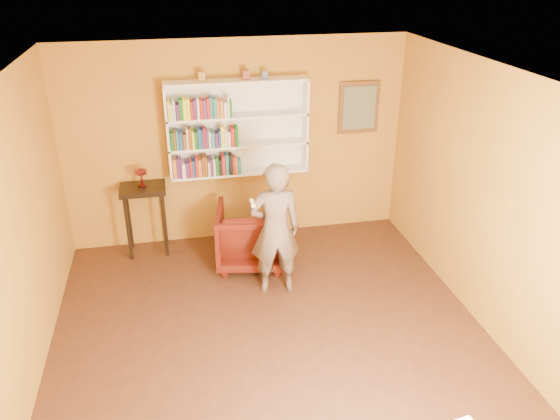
# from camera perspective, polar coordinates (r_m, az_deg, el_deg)

# --- Properties ---
(room_shell) EXTENTS (5.30, 5.80, 2.88)m
(room_shell) POSITION_cam_1_polar(r_m,az_deg,el_deg) (5.16, -0.65, -5.27)
(room_shell) COLOR #3F2214
(room_shell) RESTS_ON ground
(bookshelf) EXTENTS (1.80, 0.29, 1.23)m
(bookshelf) POSITION_cam_1_polar(r_m,az_deg,el_deg) (7.12, -4.47, 8.62)
(bookshelf) COLOR white
(bookshelf) RESTS_ON room_shell
(books_row_lower) EXTENTS (0.87, 0.19, 0.27)m
(books_row_lower) POSITION_cam_1_polar(r_m,az_deg,el_deg) (7.13, -7.58, 4.58)
(books_row_lower) COLOR #C66E27
(books_row_lower) RESTS_ON bookshelf
(books_row_middle) EXTENTS (0.84, 0.19, 0.27)m
(books_row_middle) POSITION_cam_1_polar(r_m,az_deg,el_deg) (7.00, -7.95, 7.45)
(books_row_middle) COLOR #15621B
(books_row_middle) RESTS_ON bookshelf
(books_row_upper) EXTENTS (0.78, 0.19, 0.26)m
(books_row_upper) POSITION_cam_1_polar(r_m,az_deg,el_deg) (6.89, -8.37, 10.44)
(books_row_upper) COLOR yellow
(books_row_upper) RESTS_ON bookshelf
(ornament_left) EXTENTS (0.08, 0.08, 0.12)m
(ornament_left) POSITION_cam_1_polar(r_m,az_deg,el_deg) (6.85, -8.20, 13.64)
(ornament_left) COLOR #A6752F
(ornament_left) RESTS_ON bookshelf
(ornament_centre) EXTENTS (0.08, 0.08, 0.11)m
(ornament_centre) POSITION_cam_1_polar(r_m,az_deg,el_deg) (6.91, -3.60, 13.93)
(ornament_centre) COLOR brown
(ornament_centre) RESTS_ON bookshelf
(ornament_right) EXTENTS (0.07, 0.07, 0.09)m
(ornament_right) POSITION_cam_1_polar(r_m,az_deg,el_deg) (6.95, -1.63, 13.95)
(ornament_right) COLOR slate
(ornament_right) RESTS_ON bookshelf
(framed_painting) EXTENTS (0.55, 0.05, 0.70)m
(framed_painting) POSITION_cam_1_polar(r_m,az_deg,el_deg) (7.50, 8.24, 10.56)
(framed_painting) COLOR #583719
(framed_painting) RESTS_ON room_shell
(console_table) EXTENTS (0.57, 0.44, 0.94)m
(console_table) POSITION_cam_1_polar(r_m,az_deg,el_deg) (7.21, -14.04, 1.19)
(console_table) COLOR black
(console_table) RESTS_ON ground
(ruby_lustre) EXTENTS (0.15, 0.15, 0.25)m
(ruby_lustre) POSITION_cam_1_polar(r_m,az_deg,el_deg) (7.08, -14.33, 3.68)
(ruby_lustre) COLOR maroon
(ruby_lustre) RESTS_ON console_table
(armchair) EXTENTS (0.98, 1.00, 0.79)m
(armchair) POSITION_cam_1_polar(r_m,az_deg,el_deg) (6.92, -3.05, -2.65)
(armchair) COLOR #430904
(armchair) RESTS_ON ground
(person) EXTENTS (0.60, 0.40, 1.60)m
(person) POSITION_cam_1_polar(r_m,az_deg,el_deg) (6.17, -0.50, -2.05)
(person) COLOR brown
(person) RESTS_ON ground
(game_remote) EXTENTS (0.04, 0.15, 0.04)m
(game_remote) POSITION_cam_1_polar(r_m,az_deg,el_deg) (5.57, -2.91, 0.73)
(game_remote) COLOR white
(game_remote) RESTS_ON person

